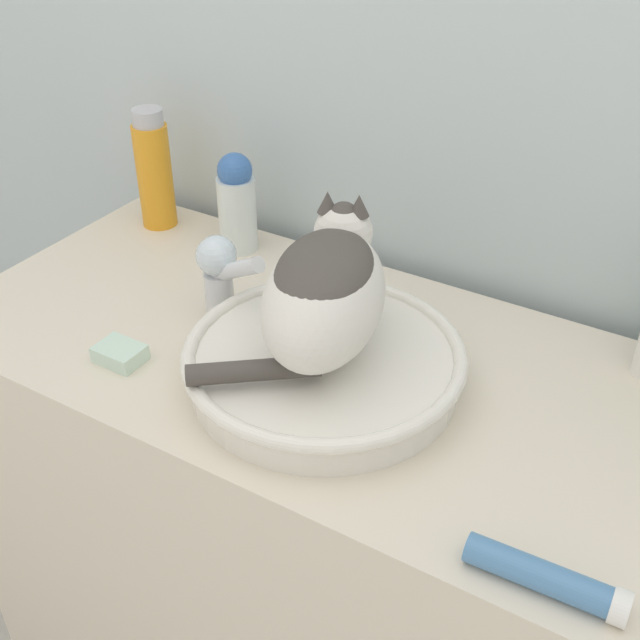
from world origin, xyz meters
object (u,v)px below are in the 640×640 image
at_px(cat, 325,289).
at_px(cream_tube, 548,578).
at_px(shampoo_bottle_tall, 154,171).
at_px(faucet, 220,271).
at_px(lotion_bottle_white, 237,203).
at_px(soap_bar, 120,354).

xyz_separation_m(cat, cream_tube, (0.37, -0.18, -0.13)).
bearing_deg(shampoo_bottle_tall, cream_tube, -25.93).
relative_size(faucet, lotion_bottle_white, 0.80).
height_order(cat, soap_bar, cat).
bearing_deg(shampoo_bottle_tall, faucet, -33.39).
distance_m(faucet, cream_tube, 0.63).
bearing_deg(cream_tube, cat, 154.08).
relative_size(faucet, cream_tube, 0.84).
distance_m(faucet, lotion_bottle_white, 0.22).
height_order(cat, cream_tube, cat).
distance_m(shampoo_bottle_tall, soap_bar, 0.44).
height_order(faucet, soap_bar, faucet).
xyz_separation_m(lotion_bottle_white, cream_tube, (0.69, -0.43, -0.07)).
xyz_separation_m(cat, lotion_bottle_white, (-0.32, 0.24, -0.06)).
distance_m(cat, lotion_bottle_white, 0.41).
relative_size(cat, lotion_bottle_white, 1.77).
bearing_deg(cat, faucet, 59.56).
relative_size(lotion_bottle_white, soap_bar, 2.66).
xyz_separation_m(faucet, cream_tube, (0.58, -0.23, -0.07)).
height_order(shampoo_bottle_tall, soap_bar, shampoo_bottle_tall).
xyz_separation_m(faucet, lotion_bottle_white, (-0.11, 0.19, 0.01)).
height_order(shampoo_bottle_tall, cream_tube, shampoo_bottle_tall).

